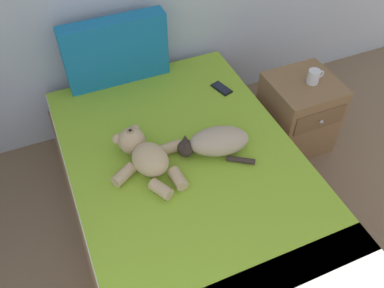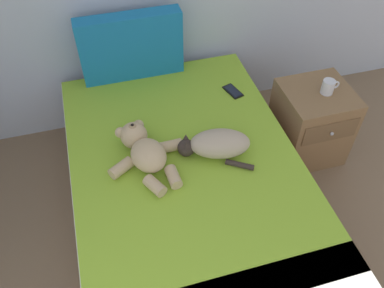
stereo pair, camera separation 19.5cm
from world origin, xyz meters
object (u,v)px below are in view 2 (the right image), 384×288
Objects in this scene: mug at (328,87)px; nightstand at (311,123)px; teddy_bear at (144,150)px; bed at (188,192)px; cell_phone at (233,91)px; cat at (216,144)px; patterned_cushion at (131,47)px.

nightstand is at bearing 159.24° from mug.
nightstand is at bearing 10.10° from teddy_bear.
bed is at bearing -27.21° from teddy_bear.
cell_phone is at bearing 49.26° from bed.
cat is at bearing -160.74° from nightstand.
mug is (1.24, 0.20, 0.03)m from teddy_bear.
cell_phone is 0.61m from mug.
cat is 0.40m from teddy_bear.
teddy_bear is (-0.22, 0.11, 0.33)m from bed.
mug is (0.84, 0.26, 0.03)m from cat.
cat is 3.52× the size of mug.
bed is 1.12m from mug.
cat reaches higher than nightstand.
bed is 12.20× the size of cell_phone.
nightstand is at bearing -27.65° from patterned_cushion.
teddy_bear reaches higher than cat.
cat is at bearing -162.58° from mug.
patterned_cushion is at bearing 148.21° from cell_phone.
teddy_bear is at bearing -169.90° from nightstand.
cat is 0.57m from cell_phone.
patterned_cushion is 5.67× the size of mug.
patterned_cushion is (-0.13, 0.91, 0.48)m from bed.
teddy_bear is at bearing 170.68° from cat.
mug reaches higher than bed.
patterned_cushion is 0.93m from cat.
teddy_bear is 1.25m from mug.
mug is at bearing -22.32° from cell_phone.
teddy_bear reaches higher than nightstand.
teddy_bear is (-0.08, -0.80, -0.15)m from patterned_cushion.
patterned_cushion reaches higher than cell_phone.
cat is 0.88m from mug.
bed is 2.91× the size of patterned_cushion.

